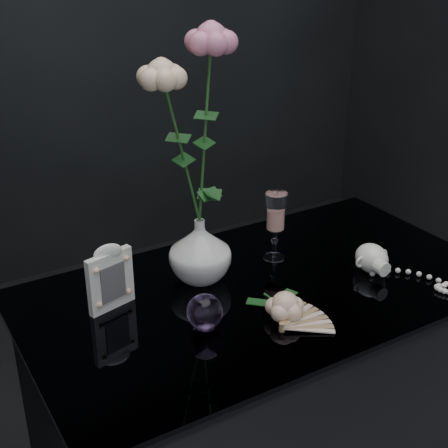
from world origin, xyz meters
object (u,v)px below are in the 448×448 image
loose_rose (285,306)px  picture_frame (110,276)px  vase (200,250)px  wine_glass (275,227)px  pearl_jar (372,257)px  paperweight (205,312)px

loose_rose → picture_frame: bearing=151.4°
vase → loose_rose: size_ratio=0.84×
wine_glass → picture_frame: bearing=-179.5°
pearl_jar → loose_rose: bearing=-168.2°
loose_rose → pearl_jar: size_ratio=0.72×
paperweight → wine_glass: bearing=30.3°
loose_rose → vase: bearing=115.9°
vase → pearl_jar: bearing=-25.3°
paperweight → loose_rose: paperweight is taller
vase → paperweight: vase is taller
vase → wine_glass: size_ratio=0.86×
wine_glass → picture_frame: wine_glass is taller
picture_frame → paperweight: picture_frame is taller
paperweight → vase: bearing=63.7°
wine_glass → pearl_jar: wine_glass is taller
wine_glass → pearl_jar: size_ratio=0.69×
vase → pearl_jar: size_ratio=0.60×
paperweight → loose_rose: (0.15, -0.06, -0.01)m
vase → loose_rose: (0.07, -0.23, -0.04)m
vase → paperweight: 0.20m
picture_frame → loose_rose: size_ratio=0.85×
vase → loose_rose: bearing=-73.1°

